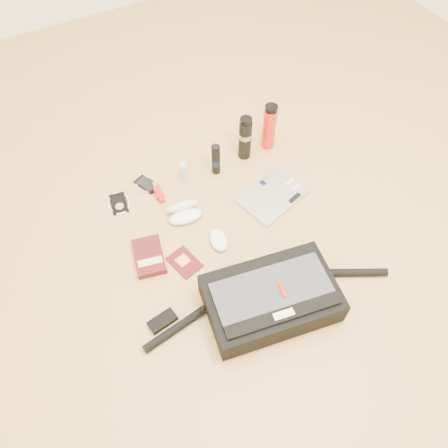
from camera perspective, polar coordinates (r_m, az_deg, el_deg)
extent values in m
plane|color=tan|center=(1.82, 2.29, -2.50)|extent=(4.00, 4.00, 0.00)
cube|color=black|center=(1.64, 6.13, -9.63)|extent=(0.52, 0.37, 0.12)
cube|color=#33353B|center=(1.58, 6.48, -8.94)|extent=(0.45, 0.28, 0.01)
cube|color=black|center=(1.54, 7.78, -11.72)|extent=(0.42, 0.12, 0.01)
cube|color=beige|center=(1.54, 7.79, -11.69)|extent=(0.08, 0.04, 0.02)
cube|color=#C41100|center=(1.58, 7.56, -8.52)|extent=(0.02, 0.06, 0.02)
cylinder|color=black|center=(1.64, -5.88, -13.15)|extent=(0.30, 0.07, 0.03)
cylinder|color=black|center=(1.80, 16.09, -6.12)|extent=(0.27, 0.17, 0.03)
cube|color=black|center=(1.66, -8.04, -12.42)|extent=(0.11, 0.07, 0.02)
cube|color=#BABABD|center=(1.97, 6.33, 3.72)|extent=(0.33, 0.27, 0.02)
cube|color=black|center=(2.00, 5.11, 5.39)|extent=(0.03, 0.03, 0.00)
cube|color=silver|center=(2.01, 8.57, 5.42)|extent=(0.06, 0.03, 0.01)
cube|color=silver|center=(2.00, 9.43, 4.79)|extent=(0.05, 0.03, 0.01)
cube|color=black|center=(1.95, 9.22, 3.43)|extent=(0.06, 0.03, 0.01)
cube|color=#431111|center=(1.79, -9.76, -4.19)|extent=(0.15, 0.20, 0.03)
cube|color=beige|center=(1.79, -7.97, -3.78)|extent=(0.04, 0.16, 0.03)
cube|color=beige|center=(1.76, -9.64, -4.86)|extent=(0.10, 0.05, 0.00)
cube|color=#470C11|center=(1.77, -5.18, -5.02)|extent=(0.12, 0.15, 0.01)
cube|color=gold|center=(1.77, -5.41, -4.74)|extent=(0.06, 0.06, 0.00)
ellipsoid|color=white|center=(1.80, -0.73, -2.10)|extent=(0.09, 0.13, 0.04)
ellipsoid|color=white|center=(1.88, -5.07, 0.97)|extent=(0.15, 0.09, 0.04)
ellipsoid|color=white|center=(1.89, -5.53, 2.33)|extent=(0.15, 0.10, 0.08)
ellipsoid|color=black|center=(1.87, -5.91, 0.79)|extent=(0.04, 0.03, 0.01)
ellipsoid|color=black|center=(1.88, -4.26, 1.28)|extent=(0.04, 0.03, 0.01)
cylinder|color=black|center=(1.87, -5.08, 1.07)|extent=(0.02, 0.01, 0.00)
cube|color=black|center=(1.99, -13.57, 2.63)|extent=(0.09, 0.12, 0.01)
cylinder|color=#AAAAAD|center=(1.97, -13.48, 2.26)|extent=(0.04, 0.04, 0.00)
torus|color=white|center=(1.99, -13.57, 2.65)|extent=(0.11, 0.11, 0.01)
cube|color=black|center=(2.03, -10.07, 5.11)|extent=(0.10, 0.13, 0.01)
cube|color=black|center=(2.03, -10.10, 5.22)|extent=(0.08, 0.10, 0.00)
torus|color=silver|center=(2.03, -10.08, 5.13)|extent=(0.12, 0.12, 0.01)
cube|color=red|center=(1.98, -8.52, 4.01)|extent=(0.04, 0.07, 0.03)
cube|color=#AB1A20|center=(1.95, -8.13, 3.17)|extent=(0.03, 0.02, 0.02)
cylinder|color=#AAAAAC|center=(2.01, -8.91, 4.87)|extent=(0.03, 0.04, 0.02)
cylinder|color=#9ABACA|center=(2.01, -5.34, 6.74)|extent=(0.03, 0.03, 0.08)
cylinder|color=white|center=(1.97, -5.45, 7.70)|extent=(0.02, 0.02, 0.02)
cylinder|color=white|center=(1.97, -5.48, 7.92)|extent=(0.01, 0.01, 0.01)
cylinder|color=black|center=(2.00, -1.07, 8.42)|extent=(0.05, 0.05, 0.16)
cylinder|color=black|center=(2.02, -1.06, 8.07)|extent=(0.05, 0.05, 0.03)
ellipsoid|color=black|center=(1.95, -1.11, 10.06)|extent=(0.05, 0.05, 0.02)
cylinder|color=black|center=(2.06, 2.76, 10.95)|extent=(0.07, 0.07, 0.21)
cylinder|color=#99999B|center=(2.04, 2.79, 11.48)|extent=(0.07, 0.07, 0.03)
cylinder|color=black|center=(1.98, 2.89, 13.35)|extent=(0.06, 0.06, 0.02)
cylinder|color=red|center=(2.12, 5.91, 12.30)|extent=(0.07, 0.07, 0.22)
cylinder|color=black|center=(2.04, 6.20, 14.80)|extent=(0.07, 0.07, 0.02)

